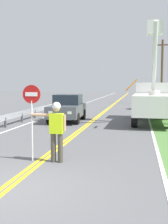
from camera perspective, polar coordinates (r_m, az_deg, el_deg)
The scene contains 11 objects.
ground_plane at distance 7.00m, azimuth -15.27°, elevation -14.37°, with size 160.00×160.00×0.00m, color #5B5B5E.
centerline_yellow_left at distance 26.18m, azimuth 4.07°, elevation 0.30°, with size 0.11×110.00×0.01m, color yellow.
centerline_yellow_right at distance 26.16m, azimuth 4.46°, elevation 0.29°, with size 0.11×110.00×0.01m, color yellow.
edge_line_right at distance 26.01m, azimuth 12.17°, elevation 0.16°, with size 0.12×110.00×0.01m, color silver.
edge_line_left at distance 26.81m, azimuth -3.40°, elevation 0.43°, with size 0.12×110.00×0.01m, color silver.
flagger_worker at distance 8.78m, azimuth -5.44°, elevation -3.12°, with size 1.09×0.25×1.83m.
stop_sign_paddle at distance 8.96m, azimuth -10.20°, elevation 1.26°, with size 0.56×0.04×2.33m.
utility_bucket_truck at distance 18.55m, azimuth 13.36°, elevation 2.48°, with size 2.78×6.85×6.09m.
oncoming_sedan_nearest at distance 18.51m, azimuth -3.26°, elevation 0.74°, with size 2.05×4.17×1.70m.
utility_pole_mid at distance 36.06m, azimuth 15.03°, elevation 7.83°, with size 1.80×0.28×7.56m.
guardrail_left_shoulder at distance 21.63m, azimuth -8.55°, elevation 0.54°, with size 0.10×32.00×0.71m.
Camera 1 is at (2.94, -5.90, 2.35)m, focal length 46.72 mm.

